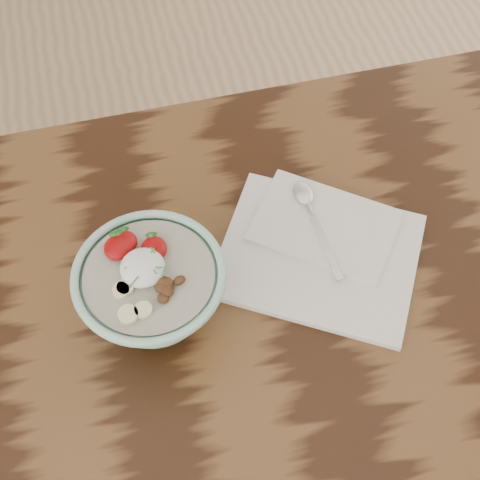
# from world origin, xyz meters

# --- Properties ---
(table) EXTENTS (1.60, 0.90, 0.75)m
(table) POSITION_xyz_m (0.00, 0.00, 0.66)
(table) COLOR black
(table) RESTS_ON ground
(breakfast_bowl) EXTENTS (0.18, 0.18, 0.12)m
(breakfast_bowl) POSITION_xyz_m (0.02, 0.11, 0.81)
(breakfast_bowl) COLOR #9DD4BA
(breakfast_bowl) RESTS_ON table
(napkin) EXTENTS (0.32, 0.30, 0.02)m
(napkin) POSITION_xyz_m (0.25, 0.14, 0.76)
(napkin) COLOR white
(napkin) RESTS_ON table
(spoon) EXTENTS (0.03, 0.16, 0.01)m
(spoon) POSITION_xyz_m (0.25, 0.20, 0.77)
(spoon) COLOR silver
(spoon) RESTS_ON napkin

